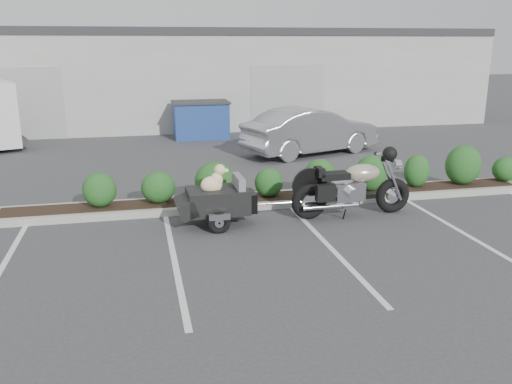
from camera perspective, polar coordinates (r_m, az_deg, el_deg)
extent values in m
plane|color=#38383A|center=(9.85, -0.12, -5.06)|extent=(90.00, 90.00, 0.00)
cube|color=#9E9E93|center=(12.09, 2.26, -0.78)|extent=(12.00, 1.00, 0.15)
cube|color=#9EA099|center=(26.12, -8.40, 12.16)|extent=(26.00, 10.00, 4.00)
torus|color=black|center=(10.96, 5.61, -0.98)|extent=(0.75, 0.20, 0.75)
torus|color=black|center=(11.67, 14.17, -0.35)|extent=(0.75, 0.20, 0.75)
cylinder|color=silver|center=(10.96, 5.61, -0.98)|extent=(0.31, 0.14, 0.31)
cylinder|color=silver|center=(11.67, 14.17, -0.35)|extent=(0.27, 0.12, 0.27)
cylinder|color=silver|center=(11.44, 14.22, 1.46)|extent=(0.48, 0.06, 0.99)
cylinder|color=silver|center=(11.63, 13.71, 1.72)|extent=(0.48, 0.06, 0.99)
cylinder|color=silver|center=(11.36, 13.30, 3.62)|extent=(0.05, 0.78, 0.04)
cylinder|color=silver|center=(11.54, 14.63, 2.81)|extent=(0.14, 0.20, 0.20)
sphere|color=black|center=(11.02, 13.91, 3.93)|extent=(0.29, 0.29, 0.29)
cube|color=silver|center=(11.20, 9.68, 0.14)|extent=(0.62, 0.39, 0.38)
cube|color=black|center=(11.29, 10.16, -0.54)|extent=(1.00, 0.13, 0.09)
ellipsoid|color=#B4A690|center=(11.24, 11.17, 1.98)|extent=(0.74, 0.43, 0.37)
cube|color=black|center=(11.00, 8.15, 1.71)|extent=(0.62, 0.34, 0.13)
cube|color=black|center=(10.87, 6.70, 2.14)|extent=(0.14, 0.34, 0.18)
cylinder|color=silver|center=(10.93, 7.88, -1.52)|extent=(1.17, 0.12, 0.10)
cylinder|color=silver|center=(11.29, 7.14, -0.94)|extent=(1.17, 0.12, 0.10)
cube|color=black|center=(10.68, 7.32, -0.10)|extent=(0.38, 0.16, 0.33)
cube|color=black|center=(10.52, -4.07, -0.89)|extent=(1.18, 0.82, 0.47)
cube|color=slate|center=(10.51, -1.83, 0.84)|extent=(0.14, 0.69, 0.33)
cube|color=slate|center=(10.49, -3.78, -0.26)|extent=(0.79, 0.70, 0.04)
cube|color=black|center=(10.46, -7.37, -1.51)|extent=(0.43, 0.81, 0.41)
cube|color=black|center=(10.65, -0.75, -0.95)|extent=(0.23, 0.56, 0.38)
torus|color=black|center=(10.16, -3.91, -3.26)|extent=(0.44, 0.13, 0.43)
torus|color=black|center=(11.04, -4.73, -1.74)|extent=(0.44, 0.13, 0.43)
cube|color=silver|center=(10.06, -3.87, -2.64)|extent=(0.40, 0.10, 0.11)
cube|color=silver|center=(11.05, -4.79, -0.99)|extent=(0.40, 0.10, 0.11)
cylinder|color=black|center=(10.60, -4.34, -2.47)|extent=(0.06, 1.00, 0.04)
cylinder|color=silver|center=(10.73, 0.64, -1.26)|extent=(0.67, 0.05, 0.04)
ellipsoid|color=beige|center=(10.42, -4.71, 0.75)|extent=(0.42, 0.29, 0.33)
ellipsoid|color=beige|center=(10.41, -4.17, 1.26)|extent=(0.24, 0.23, 0.31)
sphere|color=beige|center=(10.37, -3.83, 2.35)|extent=(0.21, 0.21, 0.21)
ellipsoid|color=beige|center=(10.39, -3.28, 2.26)|extent=(0.16, 0.09, 0.08)
sphere|color=black|center=(10.40, -2.92, 2.28)|extent=(0.04, 0.04, 0.04)
ellipsoid|color=beige|center=(10.30, -4.02, 2.38)|extent=(0.05, 0.05, 0.12)
ellipsoid|color=beige|center=(10.42, -4.13, 2.53)|extent=(0.05, 0.05, 0.12)
cylinder|color=beige|center=(10.40, -3.91, 0.05)|extent=(0.05, 0.05, 0.13)
cylinder|color=beige|center=(10.53, -4.03, 0.24)|extent=(0.05, 0.05, 0.13)
imported|color=#B2B1B8|center=(17.37, 5.81, 6.41)|extent=(4.73, 2.95, 1.47)
cube|color=navy|center=(20.34, -5.83, 7.51)|extent=(1.96, 1.31, 1.31)
cube|color=#2D2D30|center=(20.26, -5.89, 9.40)|extent=(2.07, 1.42, 0.07)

